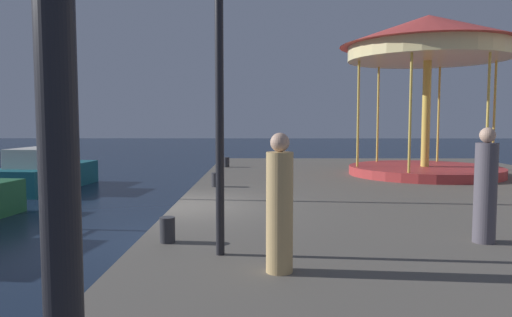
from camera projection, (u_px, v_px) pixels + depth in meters
name	position (u px, v px, depth m)	size (l,w,h in m)	color
ground_plane	(174.00, 240.00, 10.93)	(120.00, 120.00, 0.00)	#162338
quay_dock	(454.00, 223.00, 10.84)	(12.64, 26.55, 0.80)	#5B564F
motorboat_teal	(44.00, 173.00, 18.85)	(2.52, 5.15, 1.65)	#19606B
carousel	(428.00, 56.00, 16.47)	(5.99, 5.99, 5.48)	#B23333
lamp_post_mid_promenade	(219.00, 37.00, 6.64)	(0.36, 0.36, 4.50)	black
bollard_center	(226.00, 162.00, 19.59)	(0.24, 0.24, 0.40)	#2D2D33
bollard_south	(216.00, 180.00, 13.85)	(0.24, 0.24, 0.40)	#2D2D33
bollard_north	(167.00, 230.00, 7.55)	(0.24, 0.24, 0.40)	#2D2D33
person_mid_promenade	(280.00, 207.00, 6.03)	(0.34, 0.34, 1.76)	tan
person_near_carousel	(486.00, 189.00, 7.50)	(0.34, 0.34, 1.80)	#514C56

